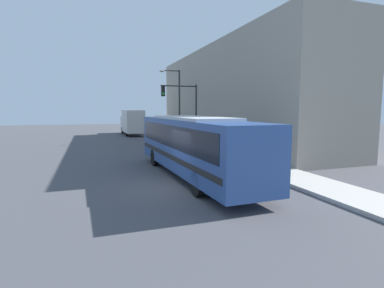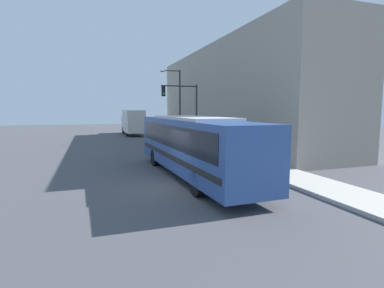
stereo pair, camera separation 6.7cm
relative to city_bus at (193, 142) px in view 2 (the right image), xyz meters
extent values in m
plane|color=#47474C|center=(-1.08, -1.73, -1.78)|extent=(120.00, 120.00, 0.00)
cube|color=#B7B2A8|center=(4.62, 18.27, -1.70)|extent=(2.40, 70.00, 0.15)
cube|color=#9E9384|center=(8.82, 13.68, 2.92)|extent=(6.00, 28.82, 9.40)
cube|color=#2D4C8C|center=(0.00, 0.00, -0.10)|extent=(2.81, 12.04, 2.51)
cube|color=black|center=(0.00, 0.00, 0.35)|extent=(2.82, 11.08, 1.06)
cube|color=black|center=(0.00, 0.00, -0.65)|extent=(2.84, 11.56, 0.24)
cube|color=silver|center=(0.00, 0.00, 1.21)|extent=(2.44, 6.65, 0.16)
cylinder|color=black|center=(0.95, 3.74, -1.27)|extent=(0.31, 1.02, 1.01)
cylinder|color=black|center=(-1.19, 3.67, -1.27)|extent=(0.31, 1.02, 1.01)
cylinder|color=black|center=(1.18, -3.26, -1.27)|extent=(0.31, 1.02, 1.01)
cylinder|color=black|center=(-0.96, -3.33, -1.27)|extent=(0.31, 1.02, 1.01)
cube|color=silver|center=(0.59, 25.55, 0.10)|extent=(2.23, 6.04, 2.85)
cube|color=silver|center=(0.59, 29.75, -0.32)|extent=(2.12, 2.35, 2.02)
cylinder|color=black|center=(-0.38, 29.33, -1.33)|extent=(0.25, 0.90, 0.90)
cylinder|color=black|center=(-0.38, 24.42, -1.33)|extent=(0.25, 0.90, 0.90)
cylinder|color=gold|center=(4.02, 1.60, -1.35)|extent=(0.21, 0.21, 0.55)
sphere|color=gold|center=(4.02, 1.60, -1.01)|extent=(0.20, 0.20, 0.20)
cylinder|color=gold|center=(4.02, 1.48, -1.32)|extent=(0.10, 0.13, 0.10)
cylinder|color=#2D2D2D|center=(4.17, 11.01, 1.09)|extent=(0.16, 0.16, 5.42)
cylinder|color=#2D2D2D|center=(2.57, 11.01, 3.65)|extent=(3.20, 0.11, 0.11)
cube|color=black|center=(1.17, 11.01, 3.20)|extent=(0.30, 0.24, 0.90)
sphere|color=#19D83F|center=(1.17, 10.87, 2.98)|extent=(0.18, 0.18, 0.18)
cylinder|color=#2D2D2D|center=(4.02, 5.90, -1.10)|extent=(0.06, 0.06, 1.05)
cylinder|color=#4C4C51|center=(4.02, 5.90, -0.46)|extent=(0.14, 0.14, 0.22)
cylinder|color=#2D2D2D|center=(4.27, 16.50, 2.05)|extent=(0.18, 0.18, 7.35)
cylinder|color=#2D2D2D|center=(3.35, 16.50, 5.63)|extent=(1.84, 0.11, 0.11)
ellipsoid|color=gray|center=(2.43, 16.50, 5.55)|extent=(0.56, 0.28, 0.20)
cylinder|color=#23283D|center=(4.98, 10.96, -1.23)|extent=(0.28, 0.28, 0.78)
cylinder|color=#B22D33|center=(4.98, 10.96, -0.52)|extent=(0.34, 0.34, 0.65)
sphere|color=tan|center=(4.98, 10.96, -0.09)|extent=(0.21, 0.21, 0.21)
cylinder|color=#23283D|center=(5.07, 3.32, -1.25)|extent=(0.28, 0.28, 0.74)
cylinder|color=beige|center=(5.07, 3.32, -0.57)|extent=(0.34, 0.34, 0.62)
sphere|color=tan|center=(5.07, 3.32, -0.16)|extent=(0.20, 0.20, 0.20)
camera|label=1|loc=(-4.95, -14.16, 1.66)|focal=28.00mm
camera|label=2|loc=(-4.88, -14.18, 1.66)|focal=28.00mm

